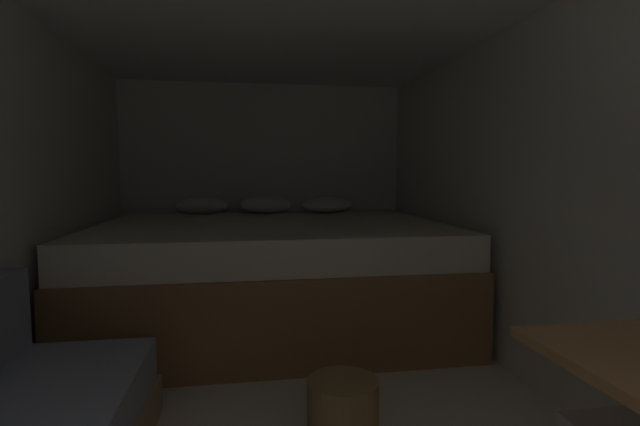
{
  "coord_description": "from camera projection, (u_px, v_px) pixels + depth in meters",
  "views": [
    {
      "loc": [
        -0.21,
        -0.34,
        1.17
      ],
      "look_at": [
        0.28,
        2.62,
        0.92
      ],
      "focal_mm": 26.36,
      "sensor_mm": 36.0,
      "label": 1
    }
  ],
  "objects": [
    {
      "name": "ground_plane",
      "position": [
        288.0,
        407.0,
        2.36
      ],
      "size": [
        6.73,
        6.73,
        0.0
      ],
      "primitive_type": "plane",
      "color": "beige"
    },
    {
      "name": "wall_back",
      "position": [
        265.0,
        189.0,
        4.62
      ],
      "size": [
        2.79,
        0.05,
        2.03
      ],
      "primitive_type": "cube",
      "color": "silver",
      "rests_on": "ground"
    },
    {
      "name": "wall_right",
      "position": [
        544.0,
        203.0,
        2.49
      ],
      "size": [
        0.05,
        4.73,
        2.03
      ],
      "primitive_type": "cube",
      "color": "silver",
      "rests_on": "ground"
    },
    {
      "name": "bed",
      "position": [
        272.0,
        273.0,
        3.63
      ],
      "size": [
        2.57,
        2.0,
        0.95
      ],
      "color": "olive",
      "rests_on": "ground"
    },
    {
      "name": "wicker_basket",
      "position": [
        343.0,
        407.0,
        2.11
      ],
      "size": [
        0.32,
        0.32,
        0.25
      ],
      "color": "olive",
      "rests_on": "ground"
    }
  ]
}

